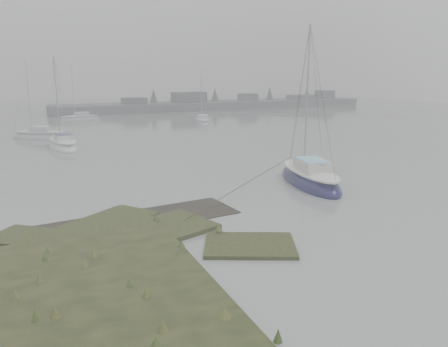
% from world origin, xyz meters
% --- Properties ---
extents(ground, '(160.00, 160.00, 0.00)m').
position_xyz_m(ground, '(0.00, 30.00, 0.00)').
color(ground, slate).
rests_on(ground, ground).
extents(far_shoreline, '(60.00, 8.00, 4.15)m').
position_xyz_m(far_shoreline, '(26.84, 61.90, 0.85)').
color(far_shoreline, '#4C4F51').
rests_on(far_shoreline, ground).
extents(sailboat_main, '(3.82, 7.57, 10.21)m').
position_xyz_m(sailboat_main, '(8.46, 6.86, 0.32)').
color(sailboat_main, '#100E3D').
rests_on(sailboat_main, ground).
extents(sailboat_white, '(2.95, 6.42, 8.72)m').
position_xyz_m(sailboat_white, '(-4.30, 26.86, 0.27)').
color(sailboat_white, white).
rests_on(sailboat_white, ground).
extents(sailboat_far_a, '(6.06, 4.87, 8.40)m').
position_xyz_m(sailboat_far_a, '(-6.03, 34.07, 0.26)').
color(sailboat_far_a, '#AFB6BA').
rests_on(sailboat_far_a, ground).
extents(sailboat_far_b, '(3.12, 5.80, 7.79)m').
position_xyz_m(sailboat_far_b, '(14.33, 39.90, 0.24)').
color(sailboat_far_b, '#B0B5BB').
rests_on(sailboat_far_b, ground).
extents(sailboat_far_c, '(5.66, 2.27, 7.81)m').
position_xyz_m(sailboat_far_c, '(-0.13, 50.66, 0.24)').
color(sailboat_far_c, silver).
rests_on(sailboat_far_c, ground).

